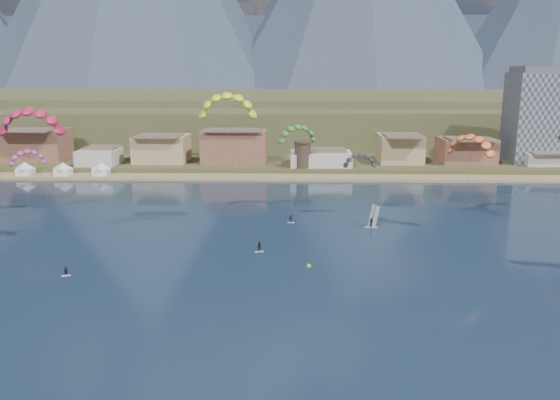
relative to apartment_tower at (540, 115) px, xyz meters
The scene contains 16 objects.
ground 154.68m from the apartment_tower, 123.59° to the right, with size 2400.00×2400.00×0.00m, color black.
beach 89.54m from the apartment_tower, 165.49° to the right, with size 2200.00×12.00×0.90m.
land 440.64m from the apartment_tower, 101.13° to the left, with size 2200.00×900.00×4.00m.
foothills 122.11m from the apartment_tower, 120.93° to the left, with size 940.00×210.00×18.00m.
town 125.53m from the apartment_tower, behind, with size 400.00×24.00×12.00m.
apartment_tower is the anchor object (origin of this frame).
watchtower 82.02m from the apartment_tower, behind, with size 5.82×5.82×8.60m.
beach_tents 163.35m from the apartment_tower, behind, with size 43.40×6.40×5.00m.
kitesurfer_red 160.83m from the apartment_tower, 143.05° to the right, with size 15.74×15.75×28.97m.
kitesurfer_yellow 125.39m from the apartment_tower, 140.05° to the right, with size 14.25×18.36×31.10m.
kitesurfer_green 104.35m from the apartment_tower, 141.80° to the right, with size 10.36×14.03×21.86m.
distant_kite_pink 158.82m from the apartment_tower, 154.11° to the right, with size 8.81×7.48×17.00m.
distant_kite_dark 98.05m from the apartment_tower, 134.03° to the right, with size 7.72×5.75×16.56m.
distant_kite_orange 93.95m from the apartment_tower, 120.29° to the right, with size 10.21×9.36×21.85m.
windsurfer 103.31m from the apartment_tower, 130.22° to the right, with size 2.79×3.07×4.79m.
buoy 131.51m from the apartment_tower, 127.81° to the right, with size 0.72×0.72×0.72m.
Camera 1 is at (2.74, -66.17, 32.49)m, focal length 36.24 mm.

